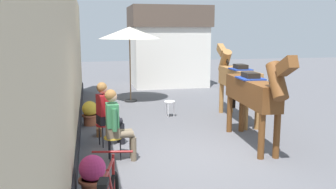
{
  "coord_description": "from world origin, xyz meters",
  "views": [
    {
      "loc": [
        -2.1,
        -6.63,
        2.46
      ],
      "look_at": [
        -0.4,
        1.2,
        1.05
      ],
      "focal_mm": 38.99,
      "sensor_mm": 36.0,
      "label": 1
    }
  ],
  "objects_px": {
    "flower_planter_nearest": "(93,175)",
    "saddled_horse_near": "(254,93)",
    "flower_planter_farthest": "(90,113)",
    "spare_stool_white": "(170,103)",
    "seated_visitor_near": "(116,121)",
    "satchel_bag": "(99,132)",
    "cafe_parasol": "(130,33)",
    "seated_visitor_far": "(106,110)",
    "saddled_horse_far": "(237,78)"
  },
  "relations": [
    {
      "from": "saddled_horse_near",
      "to": "saddled_horse_far",
      "type": "bearing_deg",
      "value": 75.75
    },
    {
      "from": "flower_planter_farthest",
      "to": "spare_stool_white",
      "type": "height_order",
      "value": "flower_planter_farthest"
    },
    {
      "from": "spare_stool_white",
      "to": "flower_planter_nearest",
      "type": "bearing_deg",
      "value": -115.19
    },
    {
      "from": "flower_planter_nearest",
      "to": "flower_planter_farthest",
      "type": "height_order",
      "value": "same"
    },
    {
      "from": "seated_visitor_near",
      "to": "satchel_bag",
      "type": "relative_size",
      "value": 4.96
    },
    {
      "from": "seated_visitor_near",
      "to": "cafe_parasol",
      "type": "bearing_deg",
      "value": 80.89
    },
    {
      "from": "saddled_horse_far",
      "to": "seated_visitor_far",
      "type": "bearing_deg",
      "value": -156.02
    },
    {
      "from": "flower_planter_farthest",
      "to": "cafe_parasol",
      "type": "relative_size",
      "value": 0.25
    },
    {
      "from": "cafe_parasol",
      "to": "satchel_bag",
      "type": "relative_size",
      "value": 9.21
    },
    {
      "from": "saddled_horse_far",
      "to": "cafe_parasol",
      "type": "height_order",
      "value": "cafe_parasol"
    },
    {
      "from": "seated_visitor_near",
      "to": "flower_planter_farthest",
      "type": "height_order",
      "value": "seated_visitor_near"
    },
    {
      "from": "seated_visitor_far",
      "to": "saddled_horse_near",
      "type": "relative_size",
      "value": 0.46
    },
    {
      "from": "seated_visitor_far",
      "to": "spare_stool_white",
      "type": "height_order",
      "value": "seated_visitor_far"
    },
    {
      "from": "seated_visitor_near",
      "to": "seated_visitor_far",
      "type": "distance_m",
      "value": 1.01
    },
    {
      "from": "seated_visitor_near",
      "to": "seated_visitor_far",
      "type": "bearing_deg",
      "value": 97.27
    },
    {
      "from": "flower_planter_nearest",
      "to": "cafe_parasol",
      "type": "distance_m",
      "value": 7.68
    },
    {
      "from": "flower_planter_farthest",
      "to": "cafe_parasol",
      "type": "distance_m",
      "value": 3.88
    },
    {
      "from": "saddled_horse_far",
      "to": "flower_planter_nearest",
      "type": "distance_m",
      "value": 5.76
    },
    {
      "from": "saddled_horse_near",
      "to": "flower_planter_farthest",
      "type": "distance_m",
      "value": 4.32
    },
    {
      "from": "spare_stool_white",
      "to": "satchel_bag",
      "type": "height_order",
      "value": "spare_stool_white"
    },
    {
      "from": "flower_planter_nearest",
      "to": "saddled_horse_near",
      "type": "bearing_deg",
      "value": 27.74
    },
    {
      "from": "seated_visitor_far",
      "to": "flower_planter_nearest",
      "type": "xyz_separation_m",
      "value": [
        -0.34,
        -2.45,
        -0.44
      ]
    },
    {
      "from": "flower_planter_nearest",
      "to": "cafe_parasol",
      "type": "bearing_deg",
      "value": 79.12
    },
    {
      "from": "saddled_horse_near",
      "to": "satchel_bag",
      "type": "height_order",
      "value": "saddled_horse_near"
    },
    {
      "from": "saddled_horse_near",
      "to": "spare_stool_white",
      "type": "xyz_separation_m",
      "value": [
        -1.18,
        2.95,
        -0.76
      ]
    },
    {
      "from": "flower_planter_farthest",
      "to": "spare_stool_white",
      "type": "distance_m",
      "value": 2.29
    },
    {
      "from": "saddled_horse_near",
      "to": "seated_visitor_far",
      "type": "bearing_deg",
      "value": 168.04
    },
    {
      "from": "flower_planter_nearest",
      "to": "satchel_bag",
      "type": "xyz_separation_m",
      "value": [
        0.18,
        3.21,
        -0.23
      ]
    },
    {
      "from": "saddled_horse_near",
      "to": "spare_stool_white",
      "type": "relative_size",
      "value": 6.52
    },
    {
      "from": "flower_planter_farthest",
      "to": "satchel_bag",
      "type": "distance_m",
      "value": 1.12
    },
    {
      "from": "seated_visitor_near",
      "to": "saddled_horse_near",
      "type": "relative_size",
      "value": 0.46
    },
    {
      "from": "saddled_horse_far",
      "to": "cafe_parasol",
      "type": "relative_size",
      "value": 1.16
    },
    {
      "from": "seated_visitor_far",
      "to": "flower_planter_nearest",
      "type": "relative_size",
      "value": 2.17
    },
    {
      "from": "flower_planter_nearest",
      "to": "spare_stool_white",
      "type": "height_order",
      "value": "flower_planter_nearest"
    },
    {
      "from": "seated_visitor_far",
      "to": "saddled_horse_near",
      "type": "height_order",
      "value": "saddled_horse_near"
    },
    {
      "from": "seated_visitor_far",
      "to": "flower_planter_farthest",
      "type": "bearing_deg",
      "value": 100.71
    },
    {
      "from": "saddled_horse_near",
      "to": "cafe_parasol",
      "type": "xyz_separation_m",
      "value": [
        -2.01,
        5.48,
        1.2
      ]
    },
    {
      "from": "flower_planter_farthest",
      "to": "cafe_parasol",
      "type": "xyz_separation_m",
      "value": [
        1.41,
        2.99,
        2.03
      ]
    },
    {
      "from": "seated_visitor_near",
      "to": "flower_planter_nearest",
      "type": "height_order",
      "value": "seated_visitor_near"
    },
    {
      "from": "flower_planter_farthest",
      "to": "seated_visitor_far",
      "type": "bearing_deg",
      "value": -79.29
    },
    {
      "from": "flower_planter_nearest",
      "to": "spare_stool_white",
      "type": "bearing_deg",
      "value": 64.81
    },
    {
      "from": "flower_planter_nearest",
      "to": "satchel_bag",
      "type": "bearing_deg",
      "value": 86.76
    },
    {
      "from": "seated_visitor_far",
      "to": "saddled_horse_far",
      "type": "height_order",
      "value": "saddled_horse_far"
    },
    {
      "from": "satchel_bag",
      "to": "flower_planter_farthest",
      "type": "bearing_deg",
      "value": -169.13
    },
    {
      "from": "satchel_bag",
      "to": "saddled_horse_near",
      "type": "bearing_deg",
      "value": 66.89
    },
    {
      "from": "spare_stool_white",
      "to": "saddled_horse_near",
      "type": "bearing_deg",
      "value": -68.24
    },
    {
      "from": "spare_stool_white",
      "to": "satchel_bag",
      "type": "distance_m",
      "value": 2.58
    },
    {
      "from": "flower_planter_nearest",
      "to": "saddled_horse_far",
      "type": "bearing_deg",
      "value": 45.58
    },
    {
      "from": "flower_planter_nearest",
      "to": "flower_planter_farthest",
      "type": "bearing_deg",
      "value": 90.16
    },
    {
      "from": "seated_visitor_near",
      "to": "satchel_bag",
      "type": "height_order",
      "value": "seated_visitor_near"
    }
  ]
}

